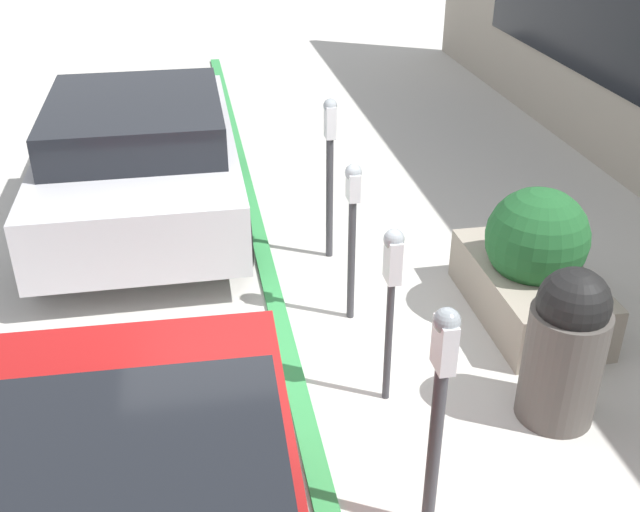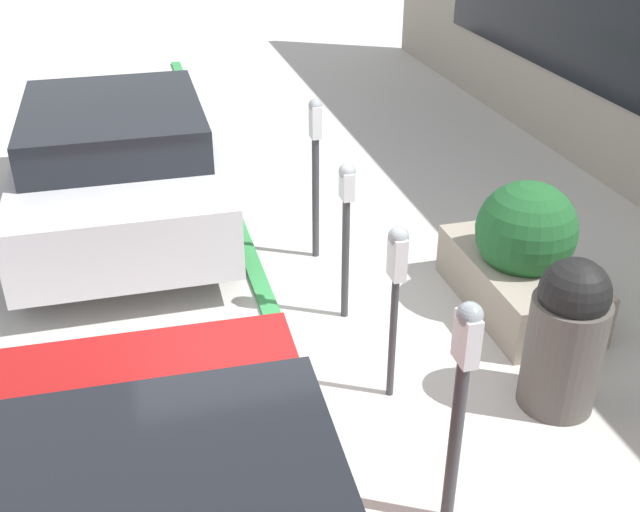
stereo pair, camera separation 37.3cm
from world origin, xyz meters
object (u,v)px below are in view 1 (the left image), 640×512
Objects in this scene: parking_meter_second at (392,278)px; parking_meter_fourth at (330,158)px; parking_meter_nearest at (440,395)px; parking_meter_middle at (352,216)px; parked_car_middle at (141,155)px; planter_box at (533,265)px; trash_bin at (565,346)px.

parking_meter_fourth is (2.22, -0.01, 0.01)m from parking_meter_second.
parking_meter_nearest is at bearing 176.94° from parking_meter_second.
parking_meter_middle is 0.35× the size of parked_car_middle.
parking_meter_nearest is 1.10× the size of parking_meter_middle.
parking_meter_second reaches higher than planter_box.
parking_meter_fourth is 2.09m from planter_box.
parked_car_middle reaches higher than trash_bin.
parking_meter_nearest is 0.98× the size of planter_box.
parked_car_middle is at bearing 51.78° from planter_box.
parking_meter_second is 0.34× the size of parked_car_middle.
parking_meter_fourth reaches higher than parking_meter_nearest.
parked_car_middle reaches higher than planter_box.
parking_meter_second is 0.99× the size of parking_meter_middle.
parking_meter_fourth is at bearing -1.75° from parking_meter_middle.
parking_meter_fourth reaches higher than parked_car_middle.
parking_meter_nearest is 1.21m from parking_meter_second.
planter_box is 1.32m from trash_bin.
parking_meter_fourth reaches higher than planter_box.
parked_car_middle is (4.65, 1.72, -0.28)m from parking_meter_nearest.
planter_box is (-1.36, -1.48, -0.55)m from parking_meter_fourth.
parking_meter_middle reaches higher than trash_bin.
parking_meter_fourth is 2.89m from trash_bin.
parked_car_middle is (2.34, 1.76, -0.24)m from parking_meter_middle.
parking_meter_second is 1.11m from parking_meter_middle.
parking_meter_middle is (1.11, 0.02, -0.06)m from parking_meter_second.
parking_meter_nearest reaches higher than planter_box.
parking_meter_second is at bearing 70.52° from trash_bin.
parking_meter_middle reaches higher than planter_box.
trash_bin is at bearing -109.48° from parking_meter_second.
parking_meter_fourth reaches higher than parking_meter_middle.
parking_meter_fourth is at bearing 47.44° from planter_box.
parking_meter_middle is (2.32, -0.04, -0.04)m from parking_meter_nearest.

